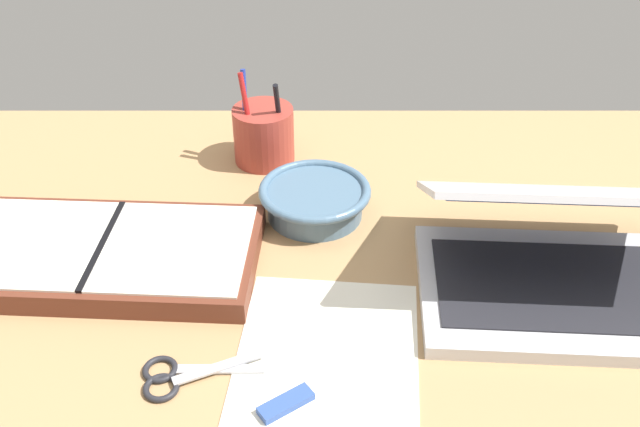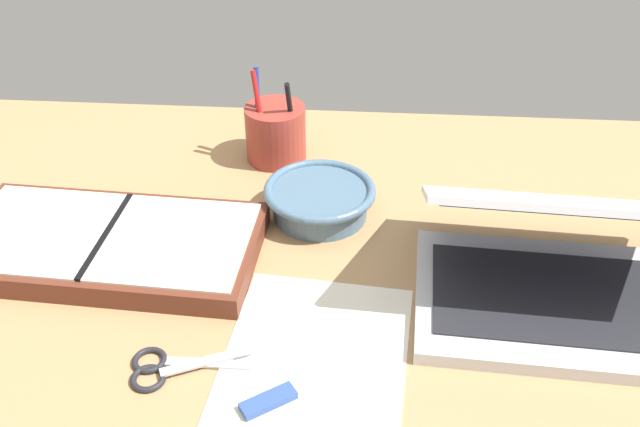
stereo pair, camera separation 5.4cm
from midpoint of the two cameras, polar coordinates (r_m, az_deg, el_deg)
The scene contains 8 objects.
desk_top at distance 89.20cm, azimuth -4.99°, elevation -7.17°, with size 140.00×100.00×2.00cm, color tan.
laptop at distance 90.17cm, azimuth 16.80°, elevation -3.50°, with size 34.19×29.18×17.69cm.
bowl at distance 100.50cm, azimuth -1.96°, elevation 1.14°, with size 15.85×15.85×4.73cm.
pen_cup at distance 113.07cm, azimuth -5.92°, elevation 6.29°, with size 9.52×9.52×15.29cm.
planner at distance 96.99cm, azimuth -18.40°, elevation -3.11°, with size 40.46×22.67×3.48cm.
scissors at distance 80.79cm, azimuth -13.43°, elevation -12.58°, with size 13.32×7.19×0.80cm.
paper_sheet_front at distance 80.70cm, azimuth -1.41°, elevation -11.63°, with size 20.19×26.43×0.16cm, color silver.
usb_drive at distance 76.32cm, azimuth -4.69°, elevation -14.92°, with size 6.83×5.42×1.00cm.
Camera 1 is at (4.98, -65.71, 60.94)cm, focal length 40.00 mm.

